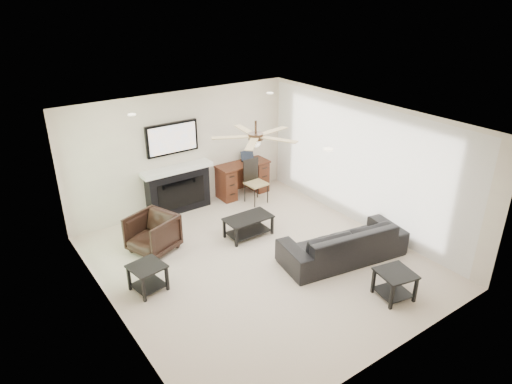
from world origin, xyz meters
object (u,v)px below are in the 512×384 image
desk (242,179)px  sofa (343,242)px  armchair (153,234)px  coffee_table (248,226)px  fireplace_unit (177,169)px

desk → sofa: bearing=-91.4°
sofa → desk: 3.28m
sofa → armchair: size_ratio=2.89×
coffee_table → sofa: bearing=-60.3°
coffee_table → fireplace_unit: 1.97m
fireplace_unit → desk: size_ratio=1.57×
sofa → desk: size_ratio=1.82×
sofa → desk: (0.08, 3.28, 0.06)m
sofa → fireplace_unit: (-1.49, 3.33, 0.63)m
sofa → coffee_table: size_ratio=2.46×
armchair → fireplace_unit: fireplace_unit is taller
armchair → desk: desk is taller
coffee_table → armchair: bearing=162.4°
sofa → armchair: 3.37m
coffee_table → desk: 1.95m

